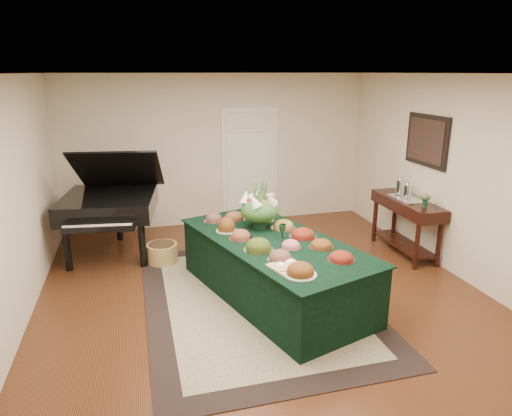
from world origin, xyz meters
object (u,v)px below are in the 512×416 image
object	(u,v)px
mahogany_sideboard	(407,212)
buffet_table	(274,268)
grand_piano	(110,203)
floral_centerpiece	(260,205)

from	to	relation	value
mahogany_sideboard	buffet_table	bearing A→B (deg)	-160.20
grand_piano	mahogany_sideboard	world-z (taller)	grand_piano
floral_centerpiece	mahogany_sideboard	bearing A→B (deg)	8.76
floral_centerpiece	mahogany_sideboard	distance (m)	2.49
floral_centerpiece	buffet_table	bearing A→B (deg)	-84.00
buffet_table	floral_centerpiece	world-z (taller)	floral_centerpiece
grand_piano	mahogany_sideboard	bearing A→B (deg)	-14.43
grand_piano	mahogany_sideboard	xyz separation A→B (m)	(4.36, -1.12, -0.15)
buffet_table	floral_centerpiece	size ratio (longest dim) A/B	5.68
floral_centerpiece	grand_piano	xyz separation A→B (m)	(-1.93, 1.50, -0.24)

